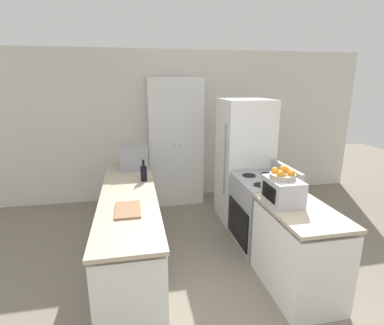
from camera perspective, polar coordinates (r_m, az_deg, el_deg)
name	(u,v)px	position (r m, az deg, el deg)	size (l,w,h in m)	color
wall_back	(175,126)	(5.39, -3.31, 6.90)	(7.00, 0.06, 2.60)	silver
counter_left	(131,229)	(3.61, -11.62, -12.27)	(0.60, 2.61, 0.89)	silver
counter_right	(298,251)	(3.30, 19.51, -15.68)	(0.60, 0.98, 0.89)	silver
pantry_cabinet	(175,142)	(5.15, -3.19, 3.94)	(0.90, 0.50, 2.15)	silver
stove	(262,212)	(4.01, 13.23, -9.14)	(0.66, 0.79, 1.05)	#9E9EA3
refrigerator	(244,161)	(4.54, 9.85, 0.20)	(0.72, 0.71, 1.83)	white
microwave	(134,157)	(4.34, -10.97, 1.12)	(0.39, 0.49, 0.30)	#939399
wine_bottle	(144,173)	(3.72, -9.18, -1.97)	(0.08, 0.08, 0.27)	black
toaster_oven	(283,191)	(3.13, 16.89, -5.25)	(0.30, 0.40, 0.26)	#B2B2B7
fruit_bowl	(283,174)	(3.09, 16.90, -2.17)	(0.26, 0.26, 0.14)	#B2A893
cutting_board	(128,210)	(2.94, -12.10, -8.79)	(0.24, 0.39, 0.02)	#8E6642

